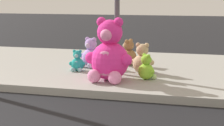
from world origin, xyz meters
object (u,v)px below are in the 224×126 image
(plush_pink_large, at_px, (109,56))
(plush_lavender, at_px, (90,55))
(plush_brown, at_px, (128,55))
(plush_teal, at_px, (77,62))
(plush_tan, at_px, (142,61))
(plush_lime, at_px, (147,69))

(plush_pink_large, height_order, plush_lavender, plush_pink_large)
(plush_brown, xyz_separation_m, plush_lavender, (-0.84, -0.42, 0.03))
(plush_pink_large, bearing_deg, plush_lavender, 122.93)
(plush_teal, relative_size, plush_tan, 0.72)
(plush_lime, bearing_deg, plush_teal, 166.54)
(plush_brown, bearing_deg, plush_teal, -136.85)
(plush_lime, relative_size, plush_teal, 1.09)
(plush_lime, bearing_deg, plush_pink_large, -160.46)
(plush_brown, relative_size, plush_lavender, 0.90)
(plush_brown, bearing_deg, plush_lavender, -153.68)
(plush_pink_large, xyz_separation_m, plush_teal, (-0.91, 0.65, -0.31))
(plush_tan, bearing_deg, plush_pink_large, -124.78)
(plush_pink_large, xyz_separation_m, plush_lime, (0.73, 0.26, -0.29))
(plush_lavender, bearing_deg, plush_brown, 26.32)
(plush_pink_large, distance_m, plush_tan, 1.00)
(plush_lime, relative_size, plush_brown, 0.82)
(plush_lime, xyz_separation_m, plush_brown, (-0.64, 1.32, 0.05))
(plush_lavender, bearing_deg, plush_tan, -15.69)
(plush_lime, relative_size, plush_lavender, 0.75)
(plush_pink_large, height_order, plush_lime, plush_pink_large)
(plush_tan, relative_size, plush_lavender, 0.95)
(plush_tan, height_order, plush_lavender, plush_lavender)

